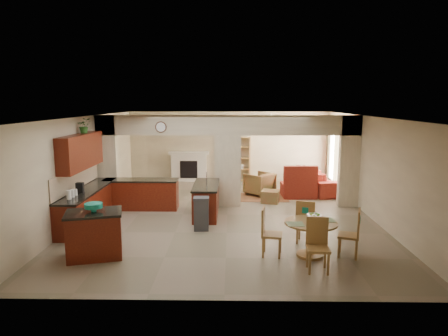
{
  "coord_description": "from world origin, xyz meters",
  "views": [
    {
      "loc": [
        0.11,
        -11.07,
        3.22
      ],
      "look_at": [
        -0.1,
        0.3,
        1.31
      ],
      "focal_mm": 32.0,
      "sensor_mm": 36.0,
      "label": 1
    }
  ],
  "objects_px": {
    "kitchen_island": "(95,234)",
    "sofa": "(319,180)",
    "dining_table": "(311,233)",
    "armchair": "(259,184)"
  },
  "relations": [
    {
      "from": "kitchen_island",
      "to": "armchair",
      "type": "distance_m",
      "value": 6.82
    },
    {
      "from": "dining_table",
      "to": "kitchen_island",
      "type": "bearing_deg",
      "value": -178.62
    },
    {
      "from": "kitchen_island",
      "to": "dining_table",
      "type": "xyz_separation_m",
      "value": [
        4.49,
        0.11,
        0.01
      ]
    },
    {
      "from": "dining_table",
      "to": "sofa",
      "type": "height_order",
      "value": "sofa"
    },
    {
      "from": "sofa",
      "to": "armchair",
      "type": "distance_m",
      "value": 2.32
    },
    {
      "from": "sofa",
      "to": "armchair",
      "type": "bearing_deg",
      "value": 97.03
    },
    {
      "from": "kitchen_island",
      "to": "sofa",
      "type": "bearing_deg",
      "value": 31.48
    },
    {
      "from": "kitchen_island",
      "to": "sofa",
      "type": "distance_m",
      "value": 8.76
    },
    {
      "from": "sofa",
      "to": "dining_table",
      "type": "bearing_deg",
      "value": 155.63
    },
    {
      "from": "armchair",
      "to": "kitchen_island",
      "type": "bearing_deg",
      "value": 11.39
    }
  ]
}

